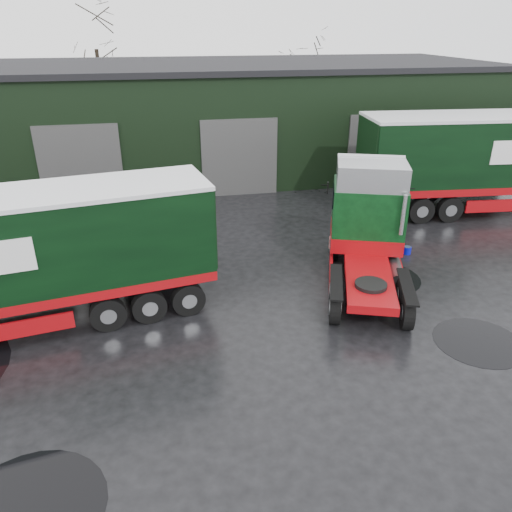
{
  "coord_description": "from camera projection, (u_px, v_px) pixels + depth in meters",
  "views": [
    {
      "loc": [
        -2.24,
        -11.57,
        8.43
      ],
      "look_at": [
        0.58,
        2.5,
        1.7
      ],
      "focal_mm": 35.0,
      "sensor_mm": 36.0,
      "label": 1
    }
  ],
  "objects": [
    {
      "name": "ground",
      "position": [
        253.0,
        348.0,
        14.25
      ],
      "size": [
        100.0,
        100.0,
        0.0
      ],
      "primitive_type": "plane",
      "color": "black"
    },
    {
      "name": "warehouse",
      "position": [
        223.0,
        116.0,
        31.02
      ],
      "size": [
        32.4,
        12.4,
        6.3
      ],
      "color": "black",
      "rests_on": "ground"
    },
    {
      "name": "hero_tractor",
      "position": [
        371.0,
        234.0,
        16.54
      ],
      "size": [
        4.85,
        7.19,
        4.12
      ],
      "primitive_type": null,
      "rotation": [
        0.0,
        0.0,
        -0.34
      ],
      "color": "black",
      "rests_on": "ground"
    },
    {
      "name": "lorry_right",
      "position": [
        505.0,
        163.0,
        23.74
      ],
      "size": [
        18.1,
        4.63,
        4.7
      ],
      "primitive_type": null,
      "rotation": [
        0.0,
        0.0,
        -1.66
      ],
      "color": "silver",
      "rests_on": "ground"
    },
    {
      "name": "wash_bucket",
      "position": [
        407.0,
        250.0,
        20.0
      ],
      "size": [
        0.33,
        0.33,
        0.3
      ],
      "primitive_type": "cylinder",
      "rotation": [
        0.0,
        0.0,
        -0.04
      ],
      "color": "#080CB8",
      "rests_on": "ground"
    },
    {
      "name": "tree_back_a",
      "position": [
        100.0,
        76.0,
        37.8
      ],
      "size": [
        4.4,
        4.4,
        9.5
      ],
      "primitive_type": null,
      "color": "black",
      "rests_on": "ground"
    },
    {
      "name": "tree_back_b",
      "position": [
        302.0,
        85.0,
        41.07
      ],
      "size": [
        4.4,
        4.4,
        7.5
      ],
      "primitive_type": null,
      "color": "black",
      "rests_on": "ground"
    },
    {
      "name": "puddle_0",
      "position": [
        26.0,
        512.0,
        9.47
      ],
      "size": [
        3.02,
        3.02,
        0.01
      ],
      "primitive_type": "cylinder",
      "color": "black",
      "rests_on": "ground"
    },
    {
      "name": "puddle_1",
      "position": [
        382.0,
        278.0,
        18.14
      ],
      "size": [
        2.75,
        2.75,
        0.01
      ],
      "primitive_type": "cylinder",
      "color": "black",
      "rests_on": "ground"
    },
    {
      "name": "puddle_3",
      "position": [
        479.0,
        342.0,
        14.51
      ],
      "size": [
        2.58,
        2.58,
        0.01
      ],
      "primitive_type": "cylinder",
      "color": "black",
      "rests_on": "ground"
    }
  ]
}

